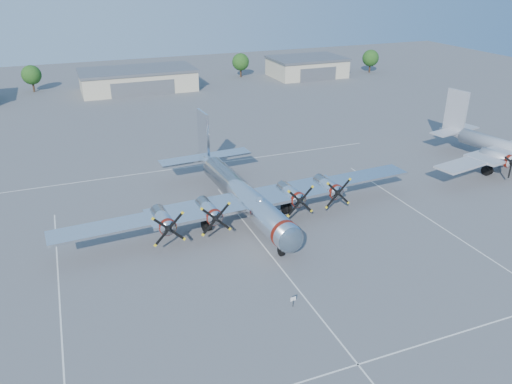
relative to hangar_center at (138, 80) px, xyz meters
name	(u,v)px	position (x,y,z in m)	size (l,w,h in m)	color
ground	(257,238)	(0.00, -81.96, -2.71)	(260.00, 260.00, 0.00)	#535356
parking_lines	(262,245)	(0.00, -83.71, -2.71)	(60.00, 50.08, 0.01)	silver
hangar_center	(138,80)	(0.00, 0.00, 0.00)	(28.60, 14.60, 5.40)	#BEB597
hangar_east	(307,67)	(48.00, 0.00, 0.00)	(20.60, 14.60, 5.40)	#BEB597
tree_west	(31,75)	(-25.00, 8.04, 1.51)	(4.80, 4.80, 6.64)	#382619
tree_east	(241,62)	(30.00, 6.04, 1.51)	(4.80, 4.80, 6.64)	#382619
tree_far_east	(371,58)	(68.00, -1.96, 1.51)	(4.80, 4.80, 6.64)	#382619
main_bomber_b29	(241,215)	(0.34, -75.74, -2.71)	(46.37, 31.72, 10.25)	white
twin_engine_east	(498,166)	(44.54, -74.66, -2.71)	(32.65, 23.47, 10.35)	#B2B2B7
info_placard	(293,300)	(-1.64, -95.29, -1.95)	(0.57, 0.10, 1.09)	black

